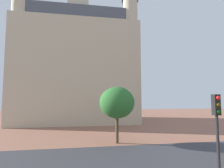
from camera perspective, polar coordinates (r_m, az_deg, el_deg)
ground_plane at (r=13.44m, az=0.85°, el=-24.71°), size 120.00×120.00×0.00m
street_asphalt_strip at (r=13.38m, az=0.90°, el=-24.79°), size 120.00×8.95×0.00m
landmark_building at (r=36.58m, az=-11.11°, el=5.99°), size 22.70×14.01×39.51m
traffic_light_pole at (r=8.87m, az=31.43°, el=-12.26°), size 0.28×0.34×4.75m
tree_curb_far at (r=18.22m, az=1.65°, el=-6.16°), size 3.66×3.66×5.81m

